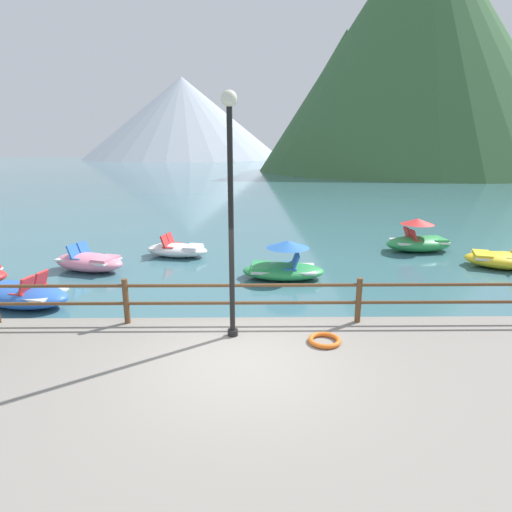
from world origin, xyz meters
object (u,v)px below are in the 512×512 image
(lamp_post, at_px, (231,198))
(pedal_boat_1, at_px, (503,260))
(life_ring, at_px, (325,340))
(pedal_boat_0, at_px, (23,295))
(pedal_boat_2, at_px, (419,240))
(pedal_boat_5, at_px, (177,250))
(pedal_boat_6, at_px, (89,262))
(pedal_boat_4, at_px, (284,266))

(lamp_post, relative_size, pedal_boat_1, 1.66)
(life_ring, height_order, pedal_boat_0, pedal_boat_0)
(lamp_post, xyz_separation_m, pedal_boat_1, (8.72, 5.84, -2.79))
(pedal_boat_2, bearing_deg, lamp_post, -129.89)
(life_ring, distance_m, pedal_boat_5, 8.76)
(pedal_boat_5, height_order, pedal_boat_6, pedal_boat_6)
(life_ring, height_order, pedal_boat_5, pedal_boat_5)
(life_ring, bearing_deg, pedal_boat_2, 59.04)
(pedal_boat_5, bearing_deg, lamp_post, -72.44)
(pedal_boat_5, relative_size, pedal_boat_6, 0.93)
(pedal_boat_1, height_order, pedal_boat_2, pedal_boat_2)
(life_ring, height_order, pedal_boat_6, pedal_boat_6)
(pedal_boat_1, xyz_separation_m, pedal_boat_4, (-7.38, -1.04, 0.12))
(pedal_boat_0, relative_size, pedal_boat_4, 1.04)
(pedal_boat_2, xyz_separation_m, pedal_boat_6, (-11.68, -2.47, -0.12))
(lamp_post, height_order, pedal_boat_2, lamp_post)
(life_ring, bearing_deg, pedal_boat_6, 137.91)
(pedal_boat_0, distance_m, pedal_boat_2, 13.39)
(life_ring, xyz_separation_m, pedal_boat_6, (-6.61, 5.97, -0.14))
(lamp_post, distance_m, pedal_boat_6, 7.97)
(lamp_post, height_order, pedal_boat_5, lamp_post)
(pedal_boat_1, bearing_deg, lamp_post, -146.18)
(pedal_boat_4, height_order, pedal_boat_6, pedal_boat_4)
(pedal_boat_0, relative_size, pedal_boat_2, 1.02)
(lamp_post, xyz_separation_m, pedal_boat_5, (-2.35, 7.43, -2.81))
(life_ring, height_order, pedal_boat_1, pedal_boat_1)
(pedal_boat_2, bearing_deg, pedal_boat_1, -49.55)
(pedal_boat_0, height_order, pedal_boat_2, pedal_boat_2)
(pedal_boat_1, relative_size, pedal_boat_5, 1.08)
(lamp_post, distance_m, pedal_boat_0, 6.59)
(pedal_boat_2, relative_size, pedal_boat_4, 1.02)
(pedal_boat_0, xyz_separation_m, pedal_boat_4, (6.75, 2.22, 0.09))
(pedal_boat_0, bearing_deg, lamp_post, -25.52)
(lamp_post, distance_m, pedal_boat_1, 10.86)
(lamp_post, bearing_deg, pedal_boat_1, 33.82)
(pedal_boat_2, bearing_deg, pedal_boat_4, -148.61)
(lamp_post, distance_m, pedal_boat_5, 8.28)
(lamp_post, distance_m, life_ring, 3.15)
(pedal_boat_0, xyz_separation_m, pedal_boat_2, (12.19, 5.54, 0.12))
(lamp_post, relative_size, pedal_boat_6, 1.66)
(life_ring, xyz_separation_m, pedal_boat_2, (5.06, 8.44, -0.03))
(pedal_boat_2, height_order, pedal_boat_4, pedal_boat_2)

